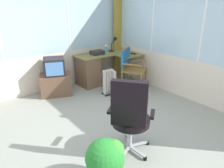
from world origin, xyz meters
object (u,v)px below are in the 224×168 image
desk_lamp (115,41)px  spray_bottle (106,48)px  desk (91,69)px  tv_remote (133,54)px  paper_tray (97,53)px  wooden_armchair (129,64)px  tv_on_stand (56,79)px  potted_plant (106,159)px  office_chair (130,115)px  space_heater (110,82)px

desk_lamp → spray_bottle: size_ratio=1.76×
desk → tv_remote: (0.90, -0.49, 0.33)m
tv_remote → paper_tray: 0.87m
wooden_armchair → tv_on_stand: bearing=154.2°
desk_lamp → potted_plant: (-2.28, -2.63, -0.66)m
spray_bottle → potted_plant: size_ratio=0.40×
spray_bottle → wooden_armchair: size_ratio=0.23×
tv_on_stand → spray_bottle: bearing=2.5°
paper_tray → office_chair: 2.73m
desk → paper_tray: size_ratio=4.72×
potted_plant → office_chair: bearing=20.1°
spray_bottle → paper_tray: 0.30m
wooden_armchair → potted_plant: 2.84m
tv_remote → space_heater: (-0.90, -0.22, -0.45)m
paper_tray → space_heater: paper_tray is taller
spray_bottle → space_heater: (-0.49, -0.77, -0.54)m
tv_remote → office_chair: size_ratio=0.14×
paper_tray → wooden_armchair: (0.37, -0.74, -0.17)m
tv_on_stand → space_heater: 1.16m
desk → potted_plant: desk is taller
tv_remote → paper_tray: bearing=134.8°
spray_bottle → space_heater: spray_bottle is taller
wooden_armchair → spray_bottle: bearing=95.6°
desk_lamp → office_chair: size_ratio=0.36×
office_chair → potted_plant: 0.62m
desk_lamp → tv_remote: desk_lamp is taller
paper_tray → space_heater: size_ratio=0.54×
desk → space_heater: 0.72m
office_chair → tv_remote: bearing=45.3°
desk → desk_lamp: desk_lamp is taller
desk → wooden_armchair: wooden_armchair is taller
desk_lamp → paper_tray: 0.59m
tv_on_stand → potted_plant: 2.68m
space_heater → potted_plant: space_heater is taller
office_chair → tv_on_stand: office_chair is taller
potted_plant → paper_tray: bearing=56.8°
space_heater → tv_remote: bearing=13.5°
desk → spray_bottle: size_ratio=6.56×
spray_bottle → potted_plant: bearing=-127.1°
wooden_armchair → space_heater: bearing=179.6°
wooden_armchair → potted_plant: bearing=-137.8°
tv_remote → spray_bottle: spray_bottle is taller
spray_bottle → office_chair: 2.91m
tv_remote → wooden_armchair: (-0.33, -0.22, -0.14)m
office_chair → space_heater: bearing=59.5°
desk → potted_plant: (-1.52, -2.61, -0.08)m
office_chair → wooden_armchair: bearing=47.3°
desk → tv_remote: 1.08m
desk_lamp → wooden_armchair: bearing=-103.9°
office_chair → space_heater: 2.01m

